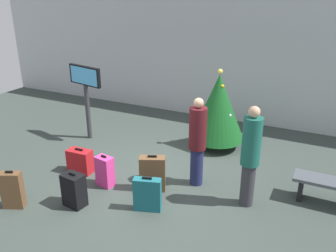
{
  "coord_description": "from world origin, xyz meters",
  "views": [
    {
      "loc": [
        3.16,
        -5.7,
        3.73
      ],
      "look_at": [
        0.02,
        0.73,
        0.9
      ],
      "focal_mm": 37.96,
      "sensor_mm": 36.0,
      "label": 1
    }
  ],
  "objects_px": {
    "flight_info_kiosk": "(86,87)",
    "suitcase_1": "(80,161)",
    "traveller_0": "(197,140)",
    "suitcase_5": "(105,171)",
    "suitcase_4": "(12,190)",
    "waiting_bench": "(329,187)",
    "suitcase_0": "(74,190)",
    "suitcase_3": "(152,173)",
    "traveller_1": "(250,155)",
    "holiday_tree": "(218,107)",
    "suitcase_2": "(147,194)"
  },
  "relations": [
    {
      "from": "flight_info_kiosk",
      "to": "suitcase_1",
      "type": "height_order",
      "value": "flight_info_kiosk"
    },
    {
      "from": "traveller_0",
      "to": "suitcase_5",
      "type": "distance_m",
      "value": 1.93
    },
    {
      "from": "suitcase_4",
      "to": "flight_info_kiosk",
      "type": "bearing_deg",
      "value": 103.25
    },
    {
      "from": "waiting_bench",
      "to": "suitcase_0",
      "type": "bearing_deg",
      "value": -153.3
    },
    {
      "from": "flight_info_kiosk",
      "to": "traveller_0",
      "type": "relative_size",
      "value": 1.06
    },
    {
      "from": "suitcase_3",
      "to": "suitcase_5",
      "type": "xyz_separation_m",
      "value": [
        -0.93,
        -0.28,
        -0.04
      ]
    },
    {
      "from": "traveller_0",
      "to": "traveller_1",
      "type": "bearing_deg",
      "value": -14.16
    },
    {
      "from": "traveller_1",
      "to": "suitcase_1",
      "type": "xyz_separation_m",
      "value": [
        -3.5,
        -0.37,
        -0.75
      ]
    },
    {
      "from": "traveller_0",
      "to": "suitcase_3",
      "type": "height_order",
      "value": "traveller_0"
    },
    {
      "from": "traveller_1",
      "to": "suitcase_4",
      "type": "bearing_deg",
      "value": -152.73
    },
    {
      "from": "suitcase_1",
      "to": "suitcase_4",
      "type": "height_order",
      "value": "suitcase_4"
    },
    {
      "from": "suitcase_0",
      "to": "suitcase_3",
      "type": "distance_m",
      "value": 1.49
    },
    {
      "from": "flight_info_kiosk",
      "to": "suitcase_5",
      "type": "distance_m",
      "value": 2.75
    },
    {
      "from": "holiday_tree",
      "to": "suitcase_2",
      "type": "bearing_deg",
      "value": -94.06
    },
    {
      "from": "waiting_bench",
      "to": "suitcase_2",
      "type": "height_order",
      "value": "suitcase_2"
    },
    {
      "from": "traveller_1",
      "to": "suitcase_4",
      "type": "xyz_separation_m",
      "value": [
        -3.74,
        -1.93,
        -0.66
      ]
    },
    {
      "from": "flight_info_kiosk",
      "to": "waiting_bench",
      "type": "bearing_deg",
      "value": -5.43
    },
    {
      "from": "waiting_bench",
      "to": "suitcase_3",
      "type": "height_order",
      "value": "suitcase_3"
    },
    {
      "from": "suitcase_2",
      "to": "suitcase_5",
      "type": "height_order",
      "value": "suitcase_5"
    },
    {
      "from": "waiting_bench",
      "to": "suitcase_3",
      "type": "distance_m",
      "value": 3.25
    },
    {
      "from": "waiting_bench",
      "to": "suitcase_4",
      "type": "xyz_separation_m",
      "value": [
        -5.06,
        -2.59,
        -0.0
      ]
    },
    {
      "from": "waiting_bench",
      "to": "traveller_0",
      "type": "bearing_deg",
      "value": -170.86
    },
    {
      "from": "holiday_tree",
      "to": "suitcase_2",
      "type": "xyz_separation_m",
      "value": [
        -0.22,
        -3.13,
        -0.72
      ]
    },
    {
      "from": "suitcase_0",
      "to": "suitcase_1",
      "type": "xyz_separation_m",
      "value": [
        -0.71,
        1.04,
        -0.06
      ]
    },
    {
      "from": "waiting_bench",
      "to": "suitcase_5",
      "type": "relative_size",
      "value": 1.88
    },
    {
      "from": "suitcase_2",
      "to": "waiting_bench",
      "type": "bearing_deg",
      "value": 29.37
    },
    {
      "from": "traveller_1",
      "to": "suitcase_0",
      "type": "xyz_separation_m",
      "value": [
        -2.79,
        -1.4,
        -0.69
      ]
    },
    {
      "from": "traveller_0",
      "to": "suitcase_0",
      "type": "height_order",
      "value": "traveller_0"
    },
    {
      "from": "flight_info_kiosk",
      "to": "waiting_bench",
      "type": "distance_m",
      "value": 5.92
    },
    {
      "from": "traveller_1",
      "to": "suitcase_2",
      "type": "height_order",
      "value": "traveller_1"
    },
    {
      "from": "waiting_bench",
      "to": "suitcase_5",
      "type": "xyz_separation_m",
      "value": [
        -4.03,
        -1.25,
        -0.04
      ]
    },
    {
      "from": "holiday_tree",
      "to": "suitcase_4",
      "type": "distance_m",
      "value": 4.82
    },
    {
      "from": "suitcase_3",
      "to": "suitcase_4",
      "type": "bearing_deg",
      "value": -140.48
    },
    {
      "from": "traveller_1",
      "to": "suitcase_1",
      "type": "bearing_deg",
      "value": -173.97
    },
    {
      "from": "traveller_1",
      "to": "suitcase_1",
      "type": "relative_size",
      "value": 3.42
    },
    {
      "from": "suitcase_2",
      "to": "suitcase_3",
      "type": "xyz_separation_m",
      "value": [
        -0.24,
        0.64,
        0.04
      ]
    },
    {
      "from": "traveller_1",
      "to": "suitcase_0",
      "type": "bearing_deg",
      "value": -153.26
    },
    {
      "from": "waiting_bench",
      "to": "traveller_1",
      "type": "bearing_deg",
      "value": -153.37
    },
    {
      "from": "flight_info_kiosk",
      "to": "suitcase_2",
      "type": "relative_size",
      "value": 2.91
    },
    {
      "from": "traveller_1",
      "to": "suitcase_5",
      "type": "distance_m",
      "value": 2.85
    },
    {
      "from": "traveller_1",
      "to": "suitcase_2",
      "type": "xyz_separation_m",
      "value": [
        -1.54,
        -0.95,
        -0.69
      ]
    },
    {
      "from": "waiting_bench",
      "to": "suitcase_5",
      "type": "distance_m",
      "value": 4.22
    },
    {
      "from": "traveller_0",
      "to": "suitcase_4",
      "type": "distance_m",
      "value": 3.5
    },
    {
      "from": "suitcase_0",
      "to": "suitcase_3",
      "type": "height_order",
      "value": "suitcase_3"
    },
    {
      "from": "suitcase_5",
      "to": "holiday_tree",
      "type": "bearing_deg",
      "value": 63.35
    },
    {
      "from": "traveller_0",
      "to": "suitcase_5",
      "type": "height_order",
      "value": "traveller_0"
    },
    {
      "from": "flight_info_kiosk",
      "to": "holiday_tree",
      "type": "bearing_deg",
      "value": 16.92
    },
    {
      "from": "suitcase_0",
      "to": "holiday_tree",
      "type": "bearing_deg",
      "value": 67.63
    },
    {
      "from": "traveller_1",
      "to": "suitcase_5",
      "type": "relative_size",
      "value": 2.86
    },
    {
      "from": "suitcase_0",
      "to": "suitcase_4",
      "type": "bearing_deg",
      "value": -151.18
    }
  ]
}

